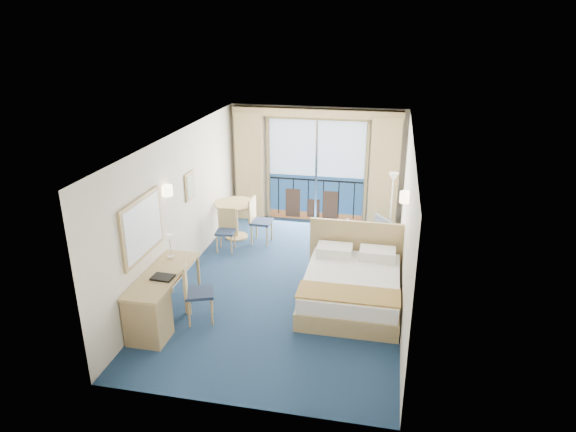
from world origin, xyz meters
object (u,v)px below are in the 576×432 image
at_px(table_chair_a, 257,218).
at_px(nightstand, 389,255).
at_px(desk, 151,309).
at_px(bed, 352,286).
at_px(round_table, 236,211).
at_px(table_chair_b, 226,227).
at_px(desk_chair, 193,288).
at_px(floor_lamp, 393,190).
at_px(armchair, 370,237).

bearing_deg(table_chair_a, nightstand, -102.13).
height_order(desk, table_chair_a, table_chair_a).
height_order(bed, round_table, bed).
height_order(nightstand, table_chair_a, table_chair_a).
bearing_deg(table_chair_b, desk_chair, -87.44).
bearing_deg(desk_chair, table_chair_b, -12.55).
relative_size(floor_lamp, table_chair_a, 1.58).
xyz_separation_m(floor_lamp, desk_chair, (-2.97, -3.69, -0.61)).
bearing_deg(round_table, table_chair_a, -16.77).
distance_m(nightstand, desk, 4.56).
relative_size(nightstand, round_table, 0.64).
bearing_deg(table_chair_a, round_table, 75.53).
relative_size(desk_chair, table_chair_b, 1.17).
distance_m(table_chair_a, table_chair_b, 0.73).
xyz_separation_m(nightstand, table_chair_b, (-3.32, 0.23, 0.21)).
distance_m(nightstand, armchair, 0.74).
distance_m(bed, desk, 3.28).
bearing_deg(table_chair_a, table_chair_b, 133.91).
height_order(round_table, table_chair_b, table_chair_b).
bearing_deg(armchair, nightstand, 85.08).
distance_m(bed, floor_lamp, 2.83).
bearing_deg(desk, table_chair_b, 87.65).
height_order(floor_lamp, desk, floor_lamp).
height_order(nightstand, desk_chair, desk_chair).
xyz_separation_m(desk_chair, table_chair_b, (-0.35, 2.70, -0.08)).
relative_size(bed, table_chair_a, 2.10).
height_order(armchair, desk, desk).
bearing_deg(round_table, floor_lamp, 6.07).
distance_m(bed, armchair, 2.03).
relative_size(bed, armchair, 2.63).
distance_m(bed, desk_chair, 2.64).
bearing_deg(nightstand, armchair, 121.38).
xyz_separation_m(floor_lamp, round_table, (-3.30, -0.35, -0.58)).
xyz_separation_m(desk, desk_chair, (0.48, 0.51, 0.13)).
bearing_deg(desk, desk_chair, 46.88).
xyz_separation_m(armchair, desk_chair, (-2.59, -3.09, 0.22)).
bearing_deg(round_table, desk_chair, -84.30).
height_order(desk, desk_chair, desk_chair).
xyz_separation_m(armchair, round_table, (-2.93, 0.25, 0.25)).
relative_size(floor_lamp, table_chair_b, 1.79).
distance_m(desk_chair, round_table, 3.36).
bearing_deg(floor_lamp, table_chair_a, -169.55).
bearing_deg(desk_chair, floor_lamp, -58.65).
relative_size(floor_lamp, desk_chair, 1.53).
relative_size(nightstand, armchair, 0.72).
height_order(bed, desk_chair, bed).
bearing_deg(table_chair_b, armchair, 2.87).
height_order(floor_lamp, desk_chair, floor_lamp).
xyz_separation_m(nightstand, desk_chair, (-2.98, -2.47, 0.29)).
relative_size(bed, desk, 1.21).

